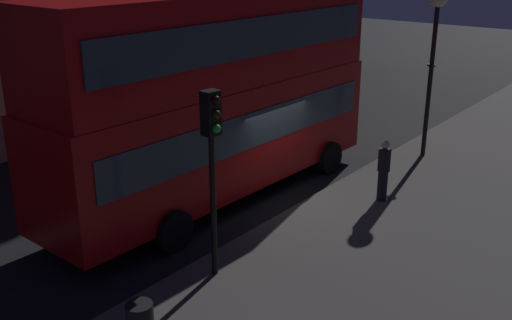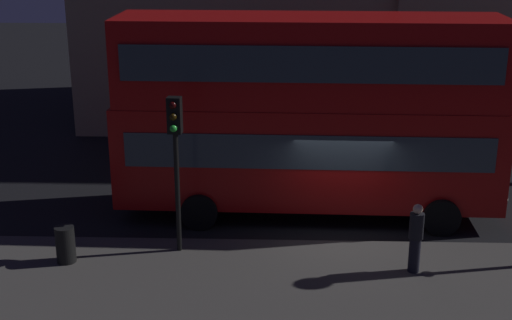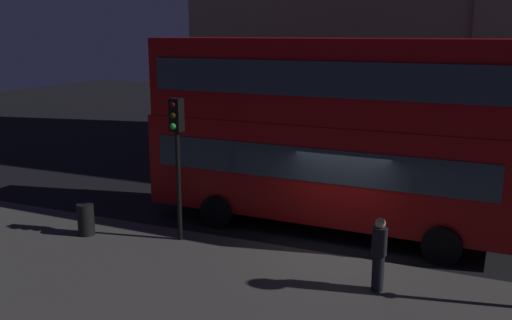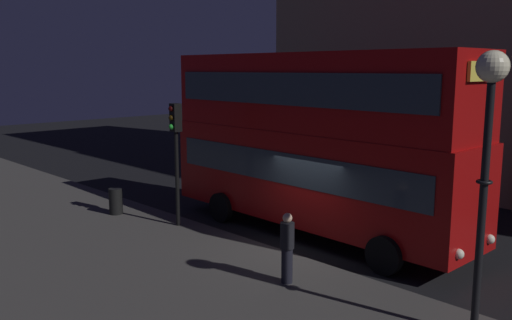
{
  "view_description": "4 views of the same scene",
  "coord_description": "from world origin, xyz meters",
  "px_view_note": "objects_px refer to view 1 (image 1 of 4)",
  "views": [
    {
      "loc": [
        -11.74,
        -8.58,
        6.38
      ],
      "look_at": [
        -1.42,
        -0.38,
        1.63
      ],
      "focal_mm": 41.47,
      "sensor_mm": 36.0,
      "label": 1
    },
    {
      "loc": [
        -1.63,
        -16.93,
        7.67
      ],
      "look_at": [
        -2.21,
        0.75,
        1.74
      ],
      "focal_mm": 49.84,
      "sensor_mm": 36.0,
      "label": 2
    },
    {
      "loc": [
        3.46,
        -13.48,
        5.57
      ],
      "look_at": [
        -2.29,
        -0.18,
        2.22
      ],
      "focal_mm": 38.97,
      "sensor_mm": 36.0,
      "label": 3
    },
    {
      "loc": [
        9.41,
        -10.97,
        4.97
      ],
      "look_at": [
        -2.29,
        0.38,
        2.2
      ],
      "focal_mm": 37.92,
      "sensor_mm": 36.0,
      "label": 4
    }
  ],
  "objects_px": {
    "double_decker_bus": "(217,89)",
    "traffic_light_far_side": "(329,32)",
    "street_lamp": "(435,29)",
    "pedestrian": "(384,170)",
    "traffic_light_near_kerb": "(212,146)"
  },
  "relations": [
    {
      "from": "traffic_light_far_side",
      "to": "pedestrian",
      "type": "xyz_separation_m",
      "value": [
        -8.54,
        -7.04,
        -2.05
      ]
    },
    {
      "from": "double_decker_bus",
      "to": "traffic_light_near_kerb",
      "type": "relative_size",
      "value": 2.72
    },
    {
      "from": "double_decker_bus",
      "to": "traffic_light_near_kerb",
      "type": "bearing_deg",
      "value": -138.03
    },
    {
      "from": "traffic_light_far_side",
      "to": "pedestrian",
      "type": "bearing_deg",
      "value": 34.51
    },
    {
      "from": "double_decker_bus",
      "to": "pedestrian",
      "type": "distance_m",
      "value": 4.76
    },
    {
      "from": "street_lamp",
      "to": "pedestrian",
      "type": "bearing_deg",
      "value": -171.17
    },
    {
      "from": "traffic_light_far_side",
      "to": "traffic_light_near_kerb",
      "type": "bearing_deg",
      "value": 18.63
    },
    {
      "from": "traffic_light_near_kerb",
      "to": "traffic_light_far_side",
      "type": "distance_m",
      "value": 15.3
    },
    {
      "from": "double_decker_bus",
      "to": "traffic_light_far_side",
      "type": "height_order",
      "value": "double_decker_bus"
    },
    {
      "from": "traffic_light_near_kerb",
      "to": "pedestrian",
      "type": "distance_m",
      "value": 5.86
    },
    {
      "from": "street_lamp",
      "to": "pedestrian",
      "type": "height_order",
      "value": "street_lamp"
    },
    {
      "from": "double_decker_bus",
      "to": "traffic_light_near_kerb",
      "type": "distance_m",
      "value": 4.16
    },
    {
      "from": "traffic_light_far_side",
      "to": "street_lamp",
      "type": "height_order",
      "value": "street_lamp"
    },
    {
      "from": "double_decker_bus",
      "to": "street_lamp",
      "type": "xyz_separation_m",
      "value": [
        6.4,
        -2.99,
        1.08
      ]
    },
    {
      "from": "double_decker_bus",
      "to": "street_lamp",
      "type": "relative_size",
      "value": 2.01
    }
  ]
}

